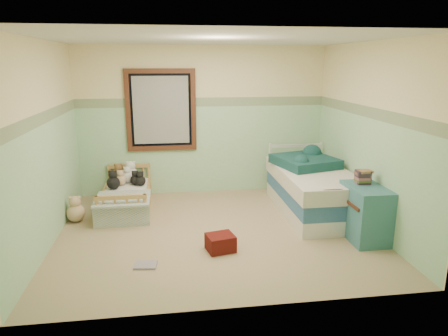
{
  "coord_description": "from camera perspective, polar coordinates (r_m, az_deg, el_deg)",
  "views": [
    {
      "loc": [
        -0.6,
        -5.1,
        2.22
      ],
      "look_at": [
        0.16,
        0.35,
        0.79
      ],
      "focal_mm": 32.63,
      "sensor_mm": 36.0,
      "label": 1
    }
  ],
  "objects": [
    {
      "name": "teal_blanket",
      "position": [
        6.46,
        11.27,
        0.92
      ],
      "size": [
        1.01,
        1.05,
        0.14
      ],
      "primitive_type": "cube",
      "rotation": [
        0.0,
        0.0,
        0.26
      ],
      "color": "#112F31",
      "rests_on": "twin_mattress"
    },
    {
      "name": "plush_bed_dark",
      "position": [
        6.71,
        -12.32,
        -1.66
      ],
      "size": [
        0.16,
        0.16,
        0.16
      ],
      "primitive_type": "sphere",
      "color": "black",
      "rests_on": "toddler_mattress"
    },
    {
      "name": "wall_left",
      "position": [
        5.41,
        -23.94,
        2.95
      ],
      "size": [
        0.04,
        3.6,
        2.5
      ],
      "primitive_type": "cube",
      "color": "beige",
      "rests_on": "floor"
    },
    {
      "name": "plush_bed_brown",
      "position": [
        6.95,
        -14.51,
        -1.04
      ],
      "size": [
        0.21,
        0.21,
        0.21
      ],
      "primitive_type": "sphere",
      "color": "brown",
      "rests_on": "toddler_mattress"
    },
    {
      "name": "plush_bed_tan",
      "position": [
        6.74,
        -14.27,
        -1.68
      ],
      "size": [
        0.17,
        0.17,
        0.17
      ],
      "primitive_type": "sphere",
      "color": "#DBB58A",
      "rests_on": "toddler_mattress"
    },
    {
      "name": "wall_back",
      "position": [
        7.0,
        -2.97,
        6.57
      ],
      "size": [
        4.2,
        0.04,
        2.5
      ],
      "primitive_type": "cube",
      "color": "beige",
      "rests_on": "floor"
    },
    {
      "name": "book_stack",
      "position": [
        5.53,
        18.88,
        -1.2
      ],
      "size": [
        0.18,
        0.15,
        0.18
      ],
      "primitive_type": "cube",
      "rotation": [
        0.0,
        0.0,
        -0.05
      ],
      "color": "#4E2524",
      "rests_on": "dresser"
    },
    {
      "name": "extra_plush_2",
      "position": [
        6.56,
        -15.24,
        -2.02
      ],
      "size": [
        0.2,
        0.2,
        0.2
      ],
      "primitive_type": "sphere",
      "color": "black",
      "rests_on": "toddler_mattress"
    },
    {
      "name": "wall_right",
      "position": [
        5.86,
        19.69,
        4.16
      ],
      "size": [
        0.04,
        3.6,
        2.5
      ],
      "primitive_type": "cube",
      "color": "beige",
      "rests_on": "floor"
    },
    {
      "name": "border_strip",
      "position": [
        6.95,
        -3.0,
        9.21
      ],
      "size": [
        4.2,
        0.01,
        0.15
      ],
      "primitive_type": "cube",
      "color": "#3A643E",
      "rests_on": "wall_back"
    },
    {
      "name": "extra_plush_1",
      "position": [
        6.65,
        -11.61,
        -1.77
      ],
      "size": [
        0.16,
        0.16,
        0.16
      ],
      "primitive_type": "sphere",
      "color": "black",
      "rests_on": "toddler_mattress"
    },
    {
      "name": "plush_floor_cream",
      "position": [
        6.25,
        -20.04,
        -5.93
      ],
      "size": [
        0.26,
        0.26,
        0.26
      ],
      "primitive_type": "sphere",
      "color": "white",
      "rests_on": "floor"
    },
    {
      "name": "wainscot_mint",
      "position": [
        7.07,
        -2.91,
        2.54
      ],
      "size": [
        4.2,
        0.01,
        1.5
      ],
      "primitive_type": "cube",
      "color": "#95D099",
      "rests_on": "floor"
    },
    {
      "name": "twin_boxspring",
      "position": [
        6.31,
        12.4,
        -3.24
      ],
      "size": [
        0.96,
        1.92,
        0.22
      ],
      "primitive_type": "cube",
      "color": "navy",
      "rests_on": "twin_bed_frame"
    },
    {
      "name": "patchwork_quilt",
      "position": [
        6.06,
        -13.99,
        -4.2
      ],
      "size": [
        0.78,
        0.71,
        0.03
      ],
      "primitive_type": "cube",
      "color": "#6281B2",
      "rests_on": "toddler_mattress"
    },
    {
      "name": "plush_floor_tan",
      "position": [
        6.25,
        -20.04,
        -5.92
      ],
      "size": [
        0.26,
        0.26,
        0.26
      ],
      "primitive_type": "sphere",
      "color": "#DBB58A",
      "rests_on": "floor"
    },
    {
      "name": "floor",
      "position": [
        5.6,
        -1.16,
        -8.91
      ],
      "size": [
        4.2,
        3.6,
        0.02
      ],
      "primitive_type": "cube",
      "color": "gray",
      "rests_on": "ground"
    },
    {
      "name": "red_pillow",
      "position": [
        5.02,
        -0.5,
        -10.42
      ],
      "size": [
        0.38,
        0.35,
        0.2
      ],
      "primitive_type": "cube",
      "rotation": [
        0.0,
        0.0,
        0.22
      ],
      "color": "maroon",
      "rests_on": "floor"
    },
    {
      "name": "toddler_bed_frame",
      "position": [
        6.55,
        -13.49,
        -4.83
      ],
      "size": [
        0.71,
        1.43,
        0.18
      ],
      "primitive_type": "cube",
      "color": "olive",
      "rests_on": "floor"
    },
    {
      "name": "twin_mattress",
      "position": [
        6.24,
        12.51,
        -1.32
      ],
      "size": [
        1.0,
        1.96,
        0.22
      ],
      "primitive_type": "cube",
      "color": "silver",
      "rests_on": "twin_boxspring"
    },
    {
      "name": "floor_book",
      "position": [
        4.79,
        -10.92,
        -13.21
      ],
      "size": [
        0.27,
        0.22,
        0.02
      ],
      "primitive_type": "cube",
      "rotation": [
        0.0,
        0.0,
        -0.12
      ],
      "color": "gold",
      "rests_on": "floor"
    },
    {
      "name": "twin_bed_frame",
      "position": [
        6.38,
        12.29,
        -5.12
      ],
      "size": [
        0.96,
        1.92,
        0.22
      ],
      "primitive_type": "cube",
      "color": "silver",
      "rests_on": "floor"
    },
    {
      "name": "toddler_mattress",
      "position": [
        6.5,
        -13.57,
        -3.57
      ],
      "size": [
        0.65,
        1.37,
        0.12
      ],
      "primitive_type": "cube",
      "color": "white",
      "rests_on": "toddler_bed_frame"
    },
    {
      "name": "wall_front",
      "position": [
        3.5,
        2.25,
        -1.6
      ],
      "size": [
        4.2,
        0.04,
        2.5
      ],
      "primitive_type": "cube",
      "color": "beige",
      "rests_on": "floor"
    },
    {
      "name": "dresser",
      "position": [
        5.55,
        19.15,
        -5.98
      ],
      "size": [
        0.44,
        0.7,
        0.7
      ],
      "primitive_type": "cube",
      "color": "#33757A",
      "rests_on": "floor"
    },
    {
      "name": "window_frame",
      "position": [
        6.91,
        -8.81,
        7.99
      ],
      "size": [
        1.16,
        0.06,
        1.36
      ],
      "primitive_type": "cube",
      "color": "#3D1B13",
      "rests_on": "wall_back"
    },
    {
      "name": "ceiling",
      "position": [
        5.15,
        -1.31,
        17.77
      ],
      "size": [
        4.2,
        3.6,
        0.02
      ],
      "primitive_type": "cube",
      "color": "silver",
      "rests_on": "wall_back"
    },
    {
      "name": "plush_bed_white",
      "position": [
        6.92,
        -12.87,
        -0.89
      ],
      "size": [
        0.23,
        0.23,
        0.23
      ],
      "primitive_type": "sphere",
      "color": "silver",
      "rests_on": "toddler_mattress"
    },
    {
      "name": "extra_plush_0",
      "position": [
        6.86,
        -13.35,
        -1.26
      ],
      "size": [
        0.18,
        0.18,
        0.18
      ],
      "primitive_type": "sphere",
      "color": "silver",
      "rests_on": "toddler_mattress"
    },
    {
      "name": "window_blinds",
      "position": [
        6.92,
        -8.81,
        8.0
      ],
      "size": [
        0.92,
        0.01,
        1.12
      ],
      "primitive_type": "cube",
      "color": "#B3B4B0",
      "rests_on": "window_frame"
    }
  ]
}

